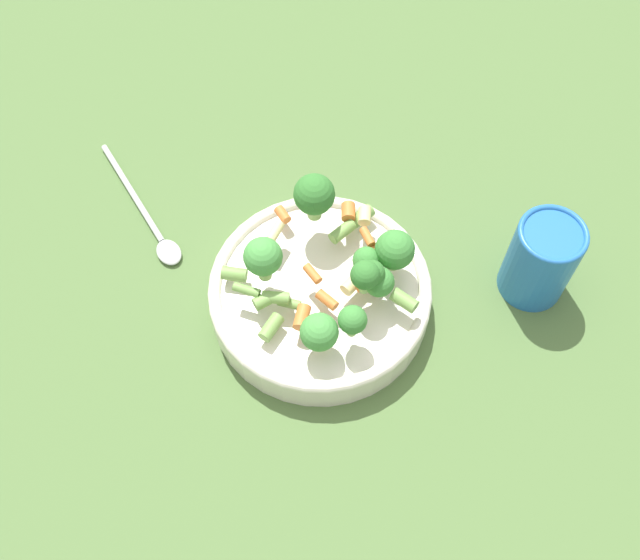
% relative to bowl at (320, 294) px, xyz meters
% --- Properties ---
extents(ground_plane, '(3.00, 3.00, 0.00)m').
position_rel_bowl_xyz_m(ground_plane, '(0.00, 0.00, -0.02)').
color(ground_plane, '#4C6B38').
extents(bowl, '(0.23, 0.23, 0.04)m').
position_rel_bowl_xyz_m(bowl, '(0.00, 0.00, 0.00)').
color(bowl, silver).
rests_on(bowl, ground_plane).
extents(pasta_salad, '(0.20, 0.18, 0.08)m').
position_rel_bowl_xyz_m(pasta_salad, '(0.02, 0.00, 0.06)').
color(pasta_salad, '#8CB766').
rests_on(pasta_salad, bowl).
extents(cup, '(0.07, 0.07, 0.10)m').
position_rel_bowl_xyz_m(cup, '(0.23, -0.04, 0.03)').
color(cup, '#2366B2').
rests_on(cup, ground_plane).
extents(spoon, '(0.07, 0.19, 0.01)m').
position_rel_bowl_xyz_m(spoon, '(-0.16, 0.15, -0.02)').
color(spoon, silver).
rests_on(spoon, ground_plane).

